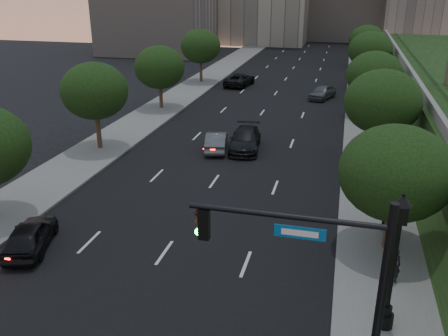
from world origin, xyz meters
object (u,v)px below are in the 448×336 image
(sedan_near_right, at_px, (245,140))
(sedan_far_right, at_px, (323,92))
(pedestrian_b, at_px, (385,216))
(traffic_signal_mast, at_px, (339,306))
(pedestrian_a, at_px, (393,265))
(street_lamp, at_px, (393,269))
(sedan_far_left, at_px, (240,80))
(sedan_near_left, at_px, (30,235))
(sedan_mid_left, at_px, (217,141))
(pedestrian_c, at_px, (391,174))

(sedan_near_right, xyz_separation_m, sedan_far_right, (4.78, 18.84, -0.00))
(sedan_near_right, distance_m, pedestrian_b, 14.65)
(traffic_signal_mast, distance_m, pedestrian_a, 7.81)
(street_lamp, distance_m, sedan_far_left, 44.76)
(traffic_signal_mast, relative_size, sedan_near_left, 1.62)
(sedan_mid_left, height_order, pedestrian_a, pedestrian_a)
(pedestrian_a, bearing_deg, street_lamp, 70.96)
(traffic_signal_mast, distance_m, sedan_far_left, 48.03)
(street_lamp, bearing_deg, sedan_near_right, 116.37)
(street_lamp, relative_size, pedestrian_a, 3.38)
(pedestrian_b, height_order, pedestrian_c, pedestrian_c)
(street_lamp, xyz_separation_m, sedan_mid_left, (-11.41, 18.08, -1.91))
(traffic_signal_mast, distance_m, pedestrian_c, 18.04)
(street_lamp, bearing_deg, pedestrian_a, 81.46)
(street_lamp, bearing_deg, traffic_signal_mast, -115.05)
(pedestrian_b, bearing_deg, sedan_far_left, -62.94)
(pedestrian_c, bearing_deg, traffic_signal_mast, 77.91)
(traffic_signal_mast, bearing_deg, street_lamp, 64.95)
(sedan_far_left, bearing_deg, street_lamp, 117.18)
(pedestrian_b, bearing_deg, pedestrian_c, -93.55)
(sedan_mid_left, relative_size, sedan_far_right, 0.95)
(traffic_signal_mast, xyz_separation_m, sedan_far_right, (-2.66, 41.56, -2.89))
(pedestrian_a, bearing_deg, sedan_near_right, -68.78)
(traffic_signal_mast, height_order, sedan_mid_left, traffic_signal_mast)
(sedan_far_right, bearing_deg, sedan_near_right, -85.83)
(sedan_near_right, distance_m, pedestrian_a, 18.54)
(sedan_mid_left, bearing_deg, sedan_near_right, -173.37)
(street_lamp, relative_size, sedan_far_left, 1.00)
(sedan_near_left, xyz_separation_m, sedan_mid_left, (4.91, 16.30, -0.01))
(street_lamp, distance_m, sedan_mid_left, 21.47)
(pedestrian_a, height_order, pedestrian_b, pedestrian_a)
(sedan_mid_left, xyz_separation_m, pedestrian_c, (12.47, -4.46, 0.25))
(sedan_far_left, distance_m, sedan_far_right, 11.38)
(pedestrian_a, bearing_deg, sedan_near_left, -6.40)
(pedestrian_a, bearing_deg, sedan_far_right, -92.34)
(traffic_signal_mast, bearing_deg, pedestrian_c, 80.59)
(sedan_mid_left, bearing_deg, pedestrian_c, 149.38)
(sedan_far_right, bearing_deg, sedan_mid_left, -91.05)
(traffic_signal_mast, relative_size, street_lamp, 1.25)
(sedan_mid_left, bearing_deg, sedan_far_left, -92.57)
(sedan_mid_left, xyz_separation_m, sedan_far_right, (6.89, 19.51, 0.06))
(street_lamp, relative_size, sedan_far_right, 1.22)
(sedan_near_right, relative_size, pedestrian_c, 3.29)
(sedan_far_left, xyz_separation_m, pedestrian_b, (15.34, -34.39, 0.13))
(sedan_far_left, height_order, pedestrian_c, pedestrian_c)
(sedan_near_right, bearing_deg, sedan_far_right, 69.42)
(sedan_far_left, distance_m, pedestrian_a, 42.08)
(traffic_signal_mast, relative_size, sedan_near_right, 1.29)
(pedestrian_a, bearing_deg, pedestrian_c, -103.81)
(pedestrian_b, bearing_deg, traffic_signal_mast, 82.20)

